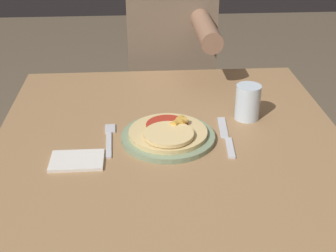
{
  "coord_description": "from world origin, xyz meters",
  "views": [
    {
      "loc": [
        -0.08,
        -1.1,
        1.34
      ],
      "look_at": [
        -0.01,
        -0.02,
        0.76
      ],
      "focal_mm": 50.0,
      "sensor_mm": 36.0,
      "label": 1
    }
  ],
  "objects_px": {
    "person_diner": "(171,58)",
    "drinking_glass": "(248,102)",
    "dining_table": "(170,170)",
    "pizza": "(169,132)",
    "plate": "(168,137)",
    "fork": "(109,138)",
    "knife": "(226,137)"
  },
  "relations": [
    {
      "from": "dining_table",
      "to": "drinking_glass",
      "type": "distance_m",
      "value": 0.3
    },
    {
      "from": "knife",
      "to": "person_diner",
      "type": "xyz_separation_m",
      "value": [
        -0.1,
        0.7,
        -0.03
      ]
    },
    {
      "from": "fork",
      "to": "dining_table",
      "type": "bearing_deg",
      "value": 1.56
    },
    {
      "from": "dining_table",
      "to": "person_diner",
      "type": "height_order",
      "value": "person_diner"
    },
    {
      "from": "dining_table",
      "to": "knife",
      "type": "xyz_separation_m",
      "value": [
        0.15,
        -0.02,
        0.11
      ]
    },
    {
      "from": "knife",
      "to": "fork",
      "type": "bearing_deg",
      "value": 176.78
    },
    {
      "from": "dining_table",
      "to": "fork",
      "type": "height_order",
      "value": "fork"
    },
    {
      "from": "plate",
      "to": "person_diner",
      "type": "xyz_separation_m",
      "value": [
        0.06,
        0.7,
        -0.03
      ]
    },
    {
      "from": "drinking_glass",
      "to": "person_diner",
      "type": "xyz_separation_m",
      "value": [
        -0.18,
        0.59,
        -0.07
      ]
    },
    {
      "from": "person_diner",
      "to": "drinking_glass",
      "type": "bearing_deg",
      "value": -73.3
    },
    {
      "from": "plate",
      "to": "pizza",
      "type": "xyz_separation_m",
      "value": [
        0.0,
        -0.0,
        0.02
      ]
    },
    {
      "from": "dining_table",
      "to": "drinking_glass",
      "type": "relative_size",
      "value": 9.52
    },
    {
      "from": "plate",
      "to": "fork",
      "type": "xyz_separation_m",
      "value": [
        -0.16,
        0.01,
        -0.0
      ]
    },
    {
      "from": "plate",
      "to": "drinking_glass",
      "type": "relative_size",
      "value": 2.47
    },
    {
      "from": "pizza",
      "to": "fork",
      "type": "distance_m",
      "value": 0.16
    },
    {
      "from": "drinking_glass",
      "to": "person_diner",
      "type": "distance_m",
      "value": 0.62
    },
    {
      "from": "drinking_glass",
      "to": "person_diner",
      "type": "relative_size",
      "value": 0.08
    },
    {
      "from": "person_diner",
      "to": "pizza",
      "type": "bearing_deg",
      "value": -94.72
    },
    {
      "from": "fork",
      "to": "knife",
      "type": "xyz_separation_m",
      "value": [
        0.31,
        -0.02,
        0.0
      ]
    },
    {
      "from": "fork",
      "to": "drinking_glass",
      "type": "distance_m",
      "value": 0.41
    },
    {
      "from": "dining_table",
      "to": "pizza",
      "type": "bearing_deg",
      "value": -101.4
    },
    {
      "from": "pizza",
      "to": "knife",
      "type": "relative_size",
      "value": 0.94
    },
    {
      "from": "dining_table",
      "to": "fork",
      "type": "xyz_separation_m",
      "value": [
        -0.16,
        -0.0,
        0.11
      ]
    },
    {
      "from": "dining_table",
      "to": "person_diner",
      "type": "bearing_deg",
      "value": 85.5
    },
    {
      "from": "dining_table",
      "to": "fork",
      "type": "distance_m",
      "value": 0.2
    },
    {
      "from": "dining_table",
      "to": "pizza",
      "type": "height_order",
      "value": "pizza"
    },
    {
      "from": "dining_table",
      "to": "plate",
      "type": "distance_m",
      "value": 0.12
    },
    {
      "from": "knife",
      "to": "dining_table",
      "type": "bearing_deg",
      "value": 171.65
    },
    {
      "from": "pizza",
      "to": "fork",
      "type": "relative_size",
      "value": 1.19
    },
    {
      "from": "pizza",
      "to": "person_diner",
      "type": "bearing_deg",
      "value": 85.28
    },
    {
      "from": "knife",
      "to": "pizza",
      "type": "bearing_deg",
      "value": -179.96
    },
    {
      "from": "pizza",
      "to": "drinking_glass",
      "type": "relative_size",
      "value": 2.06
    }
  ]
}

